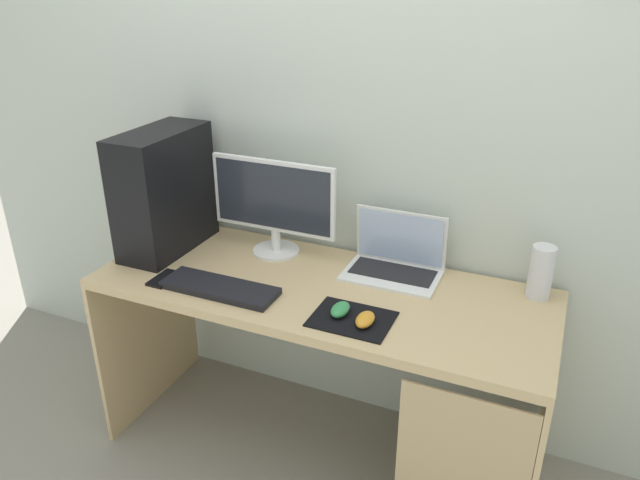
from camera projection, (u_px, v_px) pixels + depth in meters
The scene contains 12 objects.
ground_plane at pixel (320, 447), 2.47m from camera, with size 8.00×8.00×0.00m, color gray.
wall_back at pixel (359, 114), 2.22m from camera, with size 4.00×0.05×2.60m.
desk at pixel (324, 322), 2.20m from camera, with size 1.64×0.63×0.76m.
pc_tower at pixel (164, 191), 2.35m from camera, with size 0.20×0.43×0.48m, color black.
monitor at pixel (274, 204), 2.31m from camera, with size 0.51×0.19×0.38m.
laptop at pixel (395, 261), 2.22m from camera, with size 0.35×0.22×0.23m.
speaker at pixel (541, 272), 2.04m from camera, with size 0.08×0.08×0.19m, color silver.
keyboard at pixel (220, 288), 2.11m from camera, with size 0.42×0.14×0.02m, color black.
mousepad at pixel (352, 319), 1.95m from camera, with size 0.26×0.20×0.01m, color black.
mouse_left at pixel (340, 309), 1.96m from camera, with size 0.06×0.10×0.03m, color #338C4C.
mouse_right at pixel (365, 319), 1.91m from camera, with size 0.06×0.10×0.03m, color orange.
cell_phone at pixel (164, 279), 2.19m from camera, with size 0.07×0.13×0.01m, color black.
Camera 1 is at (0.76, -1.73, 1.80)m, focal length 33.76 mm.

